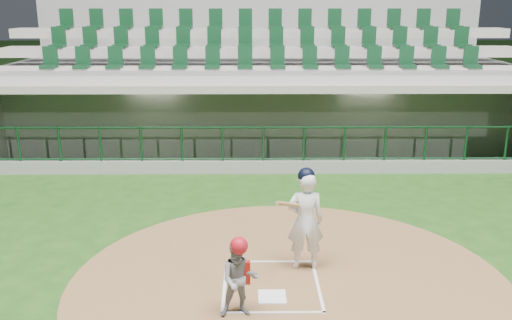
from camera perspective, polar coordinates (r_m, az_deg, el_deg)
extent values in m
plane|color=#1B4012|center=(9.69, 1.47, -11.62)|extent=(120.00, 120.00, 0.00)
cylinder|color=brown|center=(9.52, 3.36, -12.11)|extent=(7.20, 7.20, 0.01)
cube|color=white|center=(9.06, 1.62, -13.52)|extent=(0.43, 0.43, 0.02)
cube|color=white|center=(9.42, -3.14, -12.36)|extent=(0.05, 1.80, 0.01)
cube|color=white|center=(9.47, 6.18, -12.27)|extent=(0.05, 1.80, 0.01)
cube|color=white|center=(10.17, 1.36, -10.11)|extent=(1.55, 0.05, 0.01)
cube|color=silver|center=(8.67, 1.73, -14.99)|extent=(1.55, 0.05, 0.01)
cube|color=slate|center=(16.86, 0.60, -1.58)|extent=(15.00, 3.00, 0.10)
cube|color=slate|center=(18.07, 0.52, 4.17)|extent=(15.00, 0.20, 2.70)
cube|color=#A6A393|center=(17.90, 0.53, 4.87)|extent=(13.50, 0.04, 0.90)
cube|color=slate|center=(18.00, -24.04, 2.76)|extent=(0.20, 3.00, 2.70)
cube|color=gray|center=(16.00, 0.65, 7.95)|extent=(15.40, 3.50, 0.20)
cube|color=gray|center=(15.18, 0.72, -0.78)|extent=(15.00, 0.15, 0.40)
cube|color=black|center=(14.81, 0.74, 5.07)|extent=(15.00, 0.01, 0.95)
cube|color=brown|center=(17.79, 0.54, 0.26)|extent=(12.75, 0.40, 0.45)
cube|color=white|center=(16.49, -9.94, 7.48)|extent=(1.30, 0.35, 0.04)
cube|color=white|center=(16.60, 11.13, 7.48)|extent=(1.30, 0.35, 0.04)
imported|color=maroon|center=(17.70, -14.16, 1.53)|extent=(1.03, 0.63, 1.54)
imported|color=maroon|center=(17.23, -4.28, 1.66)|extent=(1.00, 0.61, 1.59)
imported|color=maroon|center=(17.52, 1.56, 2.07)|extent=(0.88, 0.65, 1.66)
imported|color=#A91216|center=(18.40, 16.72, 2.35)|extent=(1.78, 0.84, 1.85)
cube|color=gray|center=(19.64, 0.44, 5.98)|extent=(17.00, 6.50, 2.50)
cube|color=#A49E94|center=(17.99, 0.52, 8.79)|extent=(16.60, 0.95, 0.30)
cube|color=gray|center=(18.88, 0.47, 10.79)|extent=(16.60, 0.95, 0.30)
cube|color=gray|center=(19.79, 0.43, 12.61)|extent=(16.60, 0.95, 0.30)
cube|color=gray|center=(22.79, 0.30, 10.80)|extent=(17.00, 0.25, 5.05)
imported|color=white|center=(9.66, 4.94, -6.09)|extent=(0.64, 0.44, 1.71)
sphere|color=black|center=(9.40, 5.05, -1.59)|extent=(0.28, 0.28, 0.28)
cylinder|color=#A2754A|center=(9.28, 3.60, -4.47)|extent=(0.58, 0.79, 0.39)
imported|color=gray|center=(8.34, -1.69, -11.85)|extent=(0.59, 0.48, 1.14)
sphere|color=#AF121E|center=(8.11, -1.72, -8.58)|extent=(0.26, 0.26, 0.26)
cube|color=#B21D13|center=(8.46, -1.67, -11.17)|extent=(0.32, 0.10, 0.35)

